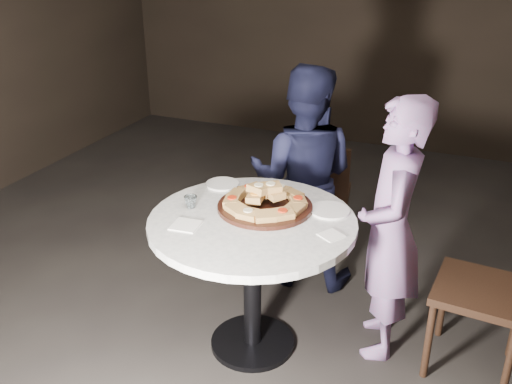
% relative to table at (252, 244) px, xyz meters
% --- Properties ---
extents(floor, '(7.00, 7.00, 0.00)m').
position_rel_table_xyz_m(floor, '(0.03, 0.12, -0.66)').
color(floor, black).
rests_on(floor, ground).
extents(table, '(1.27, 1.27, 0.81)m').
position_rel_table_xyz_m(table, '(0.00, 0.00, 0.00)').
color(table, black).
rests_on(table, ground).
extents(serving_board, '(0.59, 0.59, 0.02)m').
position_rel_table_xyz_m(serving_board, '(0.02, 0.14, 0.16)').
color(serving_board, black).
rests_on(serving_board, table).
extents(focaccia_pile, '(0.44, 0.45, 0.12)m').
position_rel_table_xyz_m(focaccia_pile, '(0.01, 0.14, 0.21)').
color(focaccia_pile, '#A3773F').
rests_on(focaccia_pile, serving_board).
extents(plate_left, '(0.24, 0.24, 0.01)m').
position_rel_table_xyz_m(plate_left, '(-0.33, 0.33, 0.16)').
color(plate_left, white).
rests_on(plate_left, table).
extents(plate_right, '(0.27, 0.27, 0.01)m').
position_rel_table_xyz_m(plate_right, '(0.34, 0.24, 0.16)').
color(plate_right, white).
rests_on(plate_right, table).
extents(water_glass, '(0.07, 0.07, 0.07)m').
position_rel_table_xyz_m(water_glass, '(-0.35, -0.01, 0.18)').
color(water_glass, silver).
rests_on(water_glass, table).
extents(napkin_near, '(0.15, 0.15, 0.01)m').
position_rel_table_xyz_m(napkin_near, '(-0.28, -0.20, 0.15)').
color(napkin_near, white).
rests_on(napkin_near, table).
extents(napkin_far, '(0.14, 0.14, 0.01)m').
position_rel_table_xyz_m(napkin_far, '(0.42, -0.02, 0.15)').
color(napkin_far, white).
rests_on(napkin_far, table).
extents(chair_far, '(0.46, 0.47, 0.84)m').
position_rel_table_xyz_m(chair_far, '(0.03, 1.19, -0.17)').
color(chair_far, black).
rests_on(chair_far, ground).
extents(chair_right, '(0.51, 0.49, 0.96)m').
position_rel_table_xyz_m(chair_right, '(1.24, 0.29, -0.10)').
color(chair_right, black).
rests_on(chair_right, ground).
extents(diner_navy, '(0.78, 0.65, 1.45)m').
position_rel_table_xyz_m(diner_navy, '(0.01, 0.79, 0.07)').
color(diner_navy, black).
rests_on(diner_navy, ground).
extents(diner_teal, '(0.45, 0.59, 1.45)m').
position_rel_table_xyz_m(diner_teal, '(0.66, 0.30, 0.07)').
color(diner_teal, slate).
rests_on(diner_teal, ground).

